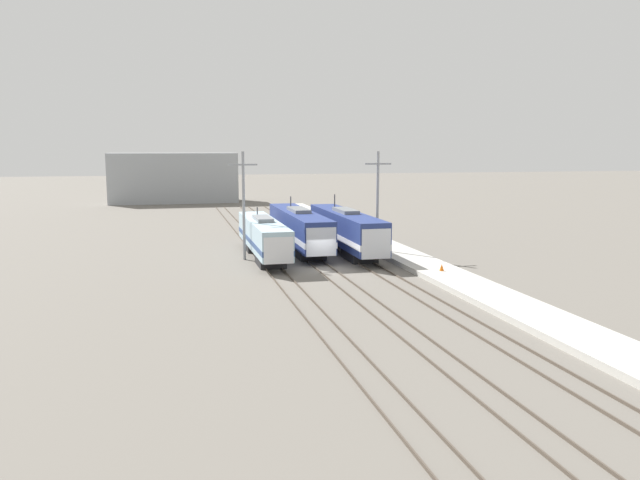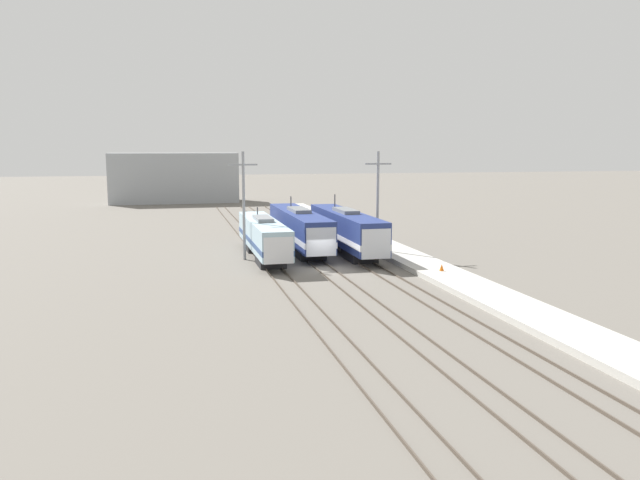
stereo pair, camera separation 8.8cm
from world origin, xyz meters
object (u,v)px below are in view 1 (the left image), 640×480
object	(u,v)px
locomotive_far_left	(264,237)
locomotive_far_right	(347,230)
locomotive_center	(300,229)
catenary_tower_right	(378,200)
traffic_cone	(442,267)
catenary_tower_left	(244,203)

from	to	relation	value
locomotive_far_left	locomotive_far_right	xyz separation A→B (m)	(8.56, 1.32, 0.21)
locomotive_center	catenary_tower_right	xyz separation A→B (m)	(6.96, -4.11, 3.18)
locomotive_far_right	traffic_cone	xyz separation A→B (m)	(4.40, -13.05, -1.53)
locomotive_far_left	locomotive_center	size ratio (longest dim) A/B	0.89
catenary_tower_left	traffic_cone	bearing A→B (deg)	-37.64
locomotive_far_right	traffic_cone	world-z (taller)	locomotive_far_right
locomotive_far_left	catenary_tower_left	world-z (taller)	catenary_tower_left
locomotive_far_left	traffic_cone	xyz separation A→B (m)	(12.96, -11.73, -1.32)
locomotive_far_left	locomotive_far_right	world-z (taller)	locomotive_far_right
catenary_tower_right	catenary_tower_left	bearing A→B (deg)	180.00
locomotive_far_left	traffic_cone	size ratio (longest dim) A/B	31.52
locomotive_far_left	catenary_tower_right	size ratio (longest dim) A/B	1.74
locomotive_far_left	catenary_tower_left	size ratio (longest dim) A/B	1.74
traffic_cone	locomotive_far_left	bearing A→B (deg)	137.84
locomotive_center	locomotive_far_right	distance (m)	4.97
locomotive_far_left	catenary_tower_left	distance (m)	3.87
locomotive_far_right	traffic_cone	bearing A→B (deg)	-71.38
catenary_tower_left	catenary_tower_right	size ratio (longest dim) A/B	1.00
locomotive_center	traffic_cone	world-z (taller)	locomotive_center
locomotive_far_right	catenary_tower_right	distance (m)	4.43
locomotive_far_right	catenary_tower_right	size ratio (longest dim) A/B	1.92
locomotive_center	traffic_cone	bearing A→B (deg)	-60.87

